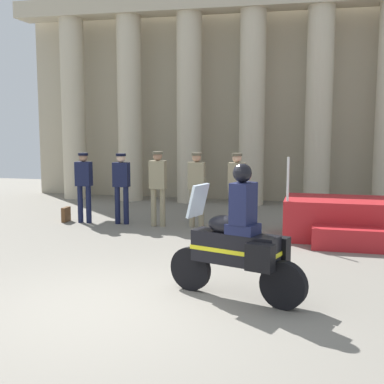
{
  "coord_description": "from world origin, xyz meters",
  "views": [
    {
      "loc": [
        2.52,
        -6.19,
        2.44
      ],
      "look_at": [
        0.27,
        3.08,
        1.16
      ],
      "focal_mm": 48.64,
      "sensor_mm": 36.0,
      "label": 1
    }
  ],
  "objects_px": {
    "officer_in_row_0": "(84,182)",
    "officer_in_row_4": "(237,185)",
    "officer_in_row_2": "(158,182)",
    "officer_in_row_3": "(197,184)",
    "reviewing_stand": "(347,221)",
    "motorcycle_with_rider": "(240,244)",
    "briefcase_on_ground": "(66,214)",
    "officer_in_row_1": "(121,182)"
  },
  "relations": [
    {
      "from": "motorcycle_with_rider",
      "to": "briefcase_on_ground",
      "type": "relative_size",
      "value": 5.61
    },
    {
      "from": "officer_in_row_2",
      "to": "motorcycle_with_rider",
      "type": "bearing_deg",
      "value": 120.2
    },
    {
      "from": "motorcycle_with_rider",
      "to": "officer_in_row_0",
      "type": "bearing_deg",
      "value": -27.36
    },
    {
      "from": "officer_in_row_1",
      "to": "briefcase_on_ground",
      "type": "height_order",
      "value": "officer_in_row_1"
    },
    {
      "from": "officer_in_row_3",
      "to": "briefcase_on_ground",
      "type": "relative_size",
      "value": 4.85
    },
    {
      "from": "officer_in_row_3",
      "to": "briefcase_on_ground",
      "type": "distance_m",
      "value": 3.42
    },
    {
      "from": "reviewing_stand",
      "to": "officer_in_row_3",
      "type": "height_order",
      "value": "reviewing_stand"
    },
    {
      "from": "officer_in_row_1",
      "to": "officer_in_row_3",
      "type": "relative_size",
      "value": 0.98
    },
    {
      "from": "reviewing_stand",
      "to": "motorcycle_with_rider",
      "type": "height_order",
      "value": "motorcycle_with_rider"
    },
    {
      "from": "motorcycle_with_rider",
      "to": "briefcase_on_ground",
      "type": "height_order",
      "value": "motorcycle_with_rider"
    },
    {
      "from": "officer_in_row_2",
      "to": "motorcycle_with_rider",
      "type": "relative_size",
      "value": 0.88
    },
    {
      "from": "officer_in_row_0",
      "to": "officer_in_row_3",
      "type": "xyz_separation_m",
      "value": [
        2.79,
        0.11,
        0.02
      ]
    },
    {
      "from": "reviewing_stand",
      "to": "officer_in_row_0",
      "type": "height_order",
      "value": "reviewing_stand"
    },
    {
      "from": "reviewing_stand",
      "to": "motorcycle_with_rider",
      "type": "xyz_separation_m",
      "value": [
        -1.65,
        -4.21,
        0.39
      ]
    },
    {
      "from": "officer_in_row_0",
      "to": "motorcycle_with_rider",
      "type": "xyz_separation_m",
      "value": [
        4.51,
        -4.66,
        -0.22
      ]
    },
    {
      "from": "officer_in_row_4",
      "to": "reviewing_stand",
      "type": "bearing_deg",
      "value": 168.88
    },
    {
      "from": "briefcase_on_ground",
      "to": "officer_in_row_2",
      "type": "bearing_deg",
      "value": -0.53
    },
    {
      "from": "officer_in_row_1",
      "to": "officer_in_row_2",
      "type": "xyz_separation_m",
      "value": [
        0.94,
        -0.08,
        0.04
      ]
    },
    {
      "from": "reviewing_stand",
      "to": "motorcycle_with_rider",
      "type": "distance_m",
      "value": 4.53
    },
    {
      "from": "officer_in_row_1",
      "to": "officer_in_row_3",
      "type": "bearing_deg",
      "value": -177.99
    },
    {
      "from": "reviewing_stand",
      "to": "officer_in_row_0",
      "type": "bearing_deg",
      "value": 175.8
    },
    {
      "from": "officer_in_row_3",
      "to": "motorcycle_with_rider",
      "type": "height_order",
      "value": "motorcycle_with_rider"
    },
    {
      "from": "officer_in_row_4",
      "to": "briefcase_on_ground",
      "type": "xyz_separation_m",
      "value": [
        -4.25,
        -0.04,
        -0.86
      ]
    },
    {
      "from": "reviewing_stand",
      "to": "officer_in_row_0",
      "type": "distance_m",
      "value": 6.2
    },
    {
      "from": "officer_in_row_2",
      "to": "officer_in_row_3",
      "type": "height_order",
      "value": "officer_in_row_2"
    },
    {
      "from": "officer_in_row_3",
      "to": "motorcycle_with_rider",
      "type": "xyz_separation_m",
      "value": [
        1.72,
        -4.77,
        -0.24
      ]
    },
    {
      "from": "officer_in_row_2",
      "to": "motorcycle_with_rider",
      "type": "height_order",
      "value": "motorcycle_with_rider"
    },
    {
      "from": "officer_in_row_3",
      "to": "motorcycle_with_rider",
      "type": "distance_m",
      "value": 5.07
    },
    {
      "from": "officer_in_row_0",
      "to": "officer_in_row_4",
      "type": "relative_size",
      "value": 0.98
    },
    {
      "from": "reviewing_stand",
      "to": "officer_in_row_2",
      "type": "relative_size",
      "value": 1.46
    },
    {
      "from": "officer_in_row_0",
      "to": "officer_in_row_2",
      "type": "xyz_separation_m",
      "value": [
        1.89,
        -0.01,
        0.03
      ]
    },
    {
      "from": "officer_in_row_1",
      "to": "officer_in_row_0",
      "type": "bearing_deg",
      "value": 5.11
    },
    {
      "from": "reviewing_stand",
      "to": "officer_in_row_4",
      "type": "bearing_deg",
      "value": 168.11
    },
    {
      "from": "reviewing_stand",
      "to": "officer_in_row_0",
      "type": "xyz_separation_m",
      "value": [
        -6.16,
        0.45,
        0.6
      ]
    },
    {
      "from": "reviewing_stand",
      "to": "officer_in_row_1",
      "type": "relative_size",
      "value": 1.52
    },
    {
      "from": "officer_in_row_2",
      "to": "reviewing_stand",
      "type": "bearing_deg",
      "value": 174.82
    },
    {
      "from": "briefcase_on_ground",
      "to": "motorcycle_with_rider",
      "type": "bearing_deg",
      "value": -42.94
    },
    {
      "from": "officer_in_row_4",
      "to": "briefcase_on_ground",
      "type": "relative_size",
      "value": 4.87
    },
    {
      "from": "reviewing_stand",
      "to": "briefcase_on_ground",
      "type": "relative_size",
      "value": 7.19
    },
    {
      "from": "officer_in_row_3",
      "to": "motorcycle_with_rider",
      "type": "bearing_deg",
      "value": 110.56
    },
    {
      "from": "reviewing_stand",
      "to": "officer_in_row_2",
      "type": "bearing_deg",
      "value": 174.05
    },
    {
      "from": "reviewing_stand",
      "to": "officer_in_row_3",
      "type": "distance_m",
      "value": 3.47
    }
  ]
}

